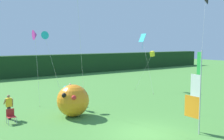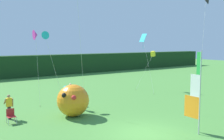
{
  "view_description": "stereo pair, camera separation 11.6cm",
  "coord_description": "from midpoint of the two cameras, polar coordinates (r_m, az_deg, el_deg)",
  "views": [
    {
      "loc": [
        -9.48,
        -10.21,
        4.91
      ],
      "look_at": [
        0.55,
        3.91,
        3.13
      ],
      "focal_mm": 41.64,
      "sensor_mm": 36.0,
      "label": 1
    },
    {
      "loc": [
        -9.38,
        -10.28,
        4.91
      ],
      "look_at": [
        0.55,
        3.91,
        3.13
      ],
      "focal_mm": 41.64,
      "sensor_mm": 36.0,
      "label": 2
    }
  ],
  "objects": [
    {
      "name": "ground_plane",
      "position": [
        14.76,
        7.03,
        -13.62
      ],
      "size": [
        120.0,
        120.0,
        0.0
      ],
      "primitive_type": "plane",
      "color": "#478438"
    },
    {
      "name": "folding_chair",
      "position": [
        17.37,
        -21.51,
        -9.23
      ],
      "size": [
        0.51,
        0.51,
        0.89
      ],
      "color": "#BCBCC1",
      "rests_on": "ground"
    },
    {
      "name": "kite_yellow_box_2",
      "position": [
        27.95,
        8.69,
        3.5
      ],
      "size": [
        2.03,
        0.9,
        4.11
      ],
      "color": "brown",
      "rests_on": "ground"
    },
    {
      "name": "person_near_banner",
      "position": [
        18.21,
        -21.88,
        -7.42
      ],
      "size": [
        0.55,
        0.48,
        1.62
      ],
      "color": "black",
      "rests_on": "ground"
    },
    {
      "name": "inflatable_balloon",
      "position": [
        17.78,
        -8.75,
        -6.63
      ],
      "size": [
        2.17,
        2.17,
        2.17
      ],
      "color": "orange",
      "rests_on": "ground"
    },
    {
      "name": "kite_cyan_delta_1",
      "position": [
        21.36,
        -14.75,
        7.29
      ],
      "size": [
        1.54,
        0.99,
        5.88
      ],
      "color": "brown",
      "rests_on": "ground"
    },
    {
      "name": "person_mid_field",
      "position": [
        21.14,
        -9.29,
        -5.09
      ],
      "size": [
        0.55,
        0.48,
        1.73
      ],
      "color": "#B7B2A3",
      "rests_on": "ground"
    },
    {
      "name": "distant_treeline",
      "position": [
        39.81,
        -21.55,
        0.64
      ],
      "size": [
        80.0,
        2.4,
        3.14
      ],
      "primitive_type": "cube",
      "color": "#193819",
      "rests_on": "ground"
    },
    {
      "name": "kite_cyan_diamond_4",
      "position": [
        27.87,
        6.64,
        6.62
      ],
      "size": [
        1.37,
        3.3,
        5.96
      ],
      "color": "brown",
      "rests_on": "ground"
    },
    {
      "name": "banner_flag",
      "position": [
        14.85,
        17.67,
        -5.02
      ],
      "size": [
        0.06,
        1.03,
        4.55
      ],
      "color": "#B7B7BC",
      "rests_on": "ground"
    },
    {
      "name": "kite_magenta_delta_5",
      "position": [
        22.32,
        -16.67,
        7.37
      ],
      "size": [
        0.57,
        2.1,
        6.04
      ],
      "color": "brown",
      "rests_on": "ground"
    }
  ]
}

